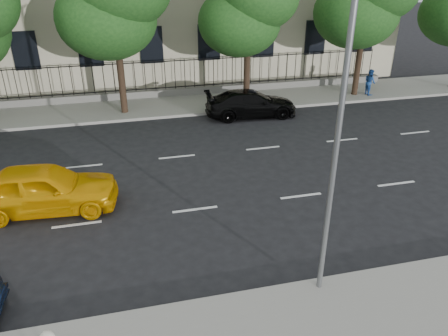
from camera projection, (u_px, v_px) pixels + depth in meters
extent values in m
plane|color=black|center=(210.00, 252.00, 13.21)|extent=(120.00, 120.00, 0.00)
cube|color=gray|center=(160.00, 106.00, 25.34)|extent=(60.00, 4.00, 0.15)
cube|color=slate|center=(156.00, 93.00, 26.69)|extent=(30.00, 0.50, 0.40)
cube|color=black|center=(156.00, 88.00, 26.55)|extent=(28.80, 0.05, 0.05)
cube|color=black|center=(154.00, 62.00, 25.84)|extent=(28.80, 0.05, 0.05)
cylinder|color=slate|center=(336.00, 150.00, 9.88)|extent=(0.14, 0.14, 8.00)
cylinder|color=#382619|center=(122.00, 82.00, 23.44)|extent=(0.36, 0.36, 3.32)
ellipsoid|color=#1A4416|center=(107.00, 18.00, 22.14)|extent=(5.13, 5.13, 4.21)
cylinder|color=#382619|center=(247.00, 77.00, 24.98)|extent=(0.36, 0.36, 3.08)
ellipsoid|color=#1A4416|center=(239.00, 22.00, 23.81)|extent=(4.56, 4.56, 3.74)
cylinder|color=#382619|center=(358.00, 68.00, 26.42)|extent=(0.36, 0.36, 3.22)
ellipsoid|color=#1A4416|center=(356.00, 13.00, 25.18)|extent=(4.94, 4.94, 4.06)
imported|color=#E9A006|center=(43.00, 188.00, 15.01)|extent=(5.12, 2.38, 1.70)
imported|color=black|center=(251.00, 104.00, 23.70)|extent=(5.07, 2.31, 1.44)
imported|color=#1F4790|center=(370.00, 82.00, 26.79)|extent=(0.60, 0.76, 1.56)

